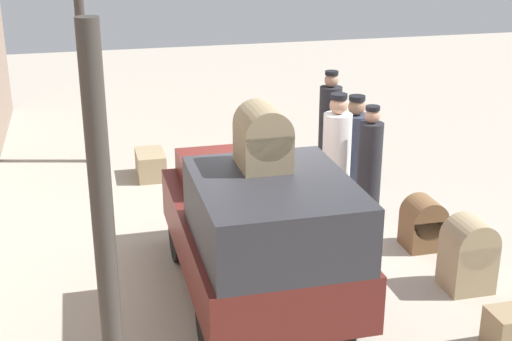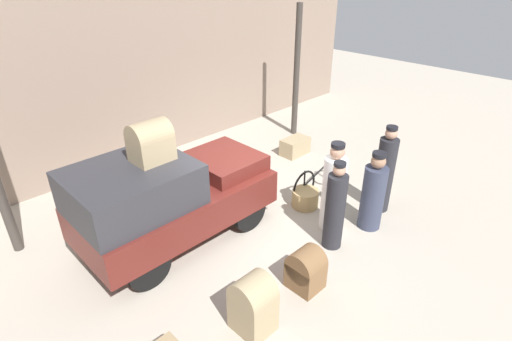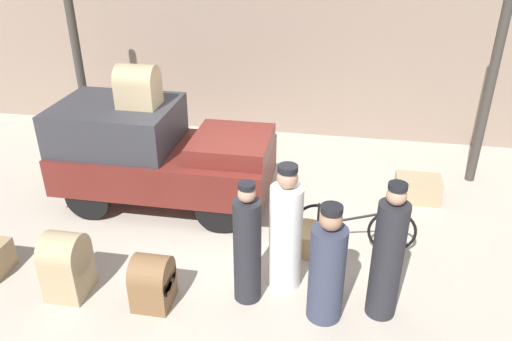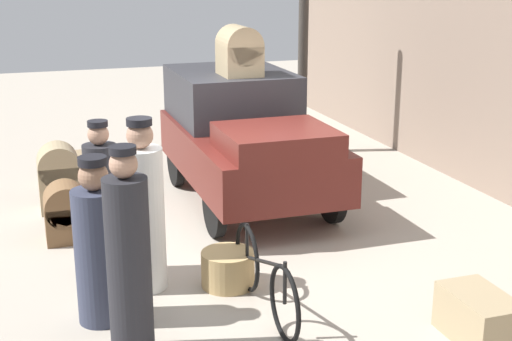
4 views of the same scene
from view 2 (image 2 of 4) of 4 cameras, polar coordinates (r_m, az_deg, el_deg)
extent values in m
plane|color=#A89E8E|center=(8.13, -0.01, -6.86)|extent=(30.00, 30.00, 0.00)
cube|color=gray|center=(10.26, -16.71, 13.42)|extent=(16.00, 0.15, 4.50)
cylinder|color=#38332D|center=(11.51, 5.81, 13.74)|extent=(0.17, 0.17, 3.64)
cylinder|color=black|center=(8.66, -8.07, -1.86)|extent=(0.74, 0.12, 0.74)
cylinder|color=black|center=(7.64, -0.89, -6.05)|extent=(0.74, 0.12, 0.74)
cylinder|color=black|center=(7.79, -20.99, -7.43)|extent=(0.74, 0.12, 0.74)
cylinder|color=black|center=(6.64, -14.99, -13.34)|extent=(0.74, 0.12, 0.74)
cube|color=#591E19|center=(7.41, -11.26, -4.72)|extent=(3.53, 1.72, 0.63)
cube|color=#2D2D33|center=(6.75, -17.32, -2.40)|extent=(1.94, 1.58, 0.71)
cube|color=#591E19|center=(7.77, -4.65, 1.31)|extent=(1.23, 1.34, 0.29)
torus|color=black|center=(9.35, 11.06, 0.16)|extent=(0.71, 0.04, 0.71)
torus|color=black|center=(8.58, 6.88, -2.23)|extent=(0.71, 0.04, 0.71)
cylinder|color=black|center=(8.88, 9.14, 0.00)|extent=(1.09, 0.04, 0.38)
cylinder|color=black|center=(8.49, 6.95, -1.16)|extent=(0.04, 0.04, 0.37)
cylinder|color=black|center=(9.26, 11.17, 1.25)|extent=(0.04, 0.04, 0.40)
cylinder|color=tan|center=(8.48, 7.04, -3.95)|extent=(0.56, 0.56, 0.37)
cylinder|color=#33384C|center=(7.89, 16.31, -3.78)|extent=(0.44, 0.44, 1.28)
sphere|color=#936B51|center=(7.52, 17.09, 1.25)|extent=(0.27, 0.27, 0.27)
cylinder|color=black|center=(7.46, 17.24, 2.19)|extent=(0.26, 0.26, 0.07)
cylinder|color=#232328|center=(8.43, 17.81, -0.65)|extent=(0.37, 0.37, 1.58)
sphere|color=tan|center=(8.06, 18.75, 5.00)|extent=(0.23, 0.23, 0.23)
cylinder|color=black|center=(8.01, 18.88, 5.78)|extent=(0.22, 0.22, 0.06)
cylinder|color=#232328|center=(7.17, 11.18, -5.80)|extent=(0.35, 0.35, 1.45)
sphere|color=tan|center=(6.75, 11.82, 0.07)|extent=(0.22, 0.22, 0.22)
cylinder|color=black|center=(6.70, 11.92, 0.91)|extent=(0.21, 0.21, 0.06)
cylinder|color=white|center=(7.64, 10.93, -3.33)|extent=(0.43, 0.43, 1.49)
sphere|color=tan|center=(7.22, 11.56, 2.60)|extent=(0.27, 0.27, 0.27)
cylinder|color=black|center=(7.17, 11.66, 3.58)|extent=(0.25, 0.25, 0.07)
cube|color=#9E8966|center=(10.68, 5.60, 3.45)|extent=(0.76, 0.47, 0.44)
cube|color=brown|center=(6.57, 7.06, -14.60)|extent=(0.47, 0.51, 0.46)
cylinder|color=brown|center=(6.42, 7.18, -13.10)|extent=(0.47, 0.51, 0.51)
cube|color=#9E8966|center=(5.89, -0.43, -19.46)|extent=(0.49, 0.55, 0.64)
cylinder|color=#9E8966|center=(5.66, -0.45, -17.29)|extent=(0.49, 0.55, 0.55)
cube|color=#9E8966|center=(6.67, -14.73, 3.09)|extent=(0.62, 0.52, 0.42)
cylinder|color=#9E8966|center=(6.59, -14.94, 4.73)|extent=(0.62, 0.52, 0.52)
camera|label=1|loc=(8.22, -74.73, 5.23)|focal=50.00mm
camera|label=3|loc=(6.34, 64.09, 11.39)|focal=35.00mm
camera|label=4|loc=(12.60, 35.48, 16.89)|focal=50.00mm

